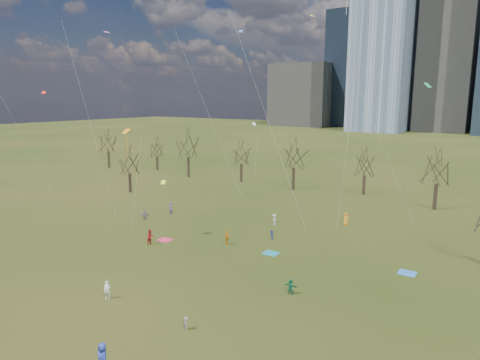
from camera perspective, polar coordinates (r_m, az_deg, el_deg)
The scene contains 18 objects.
ground at distance 42.85m, azimuth -9.13°, elevation -11.80°, with size 500.00×500.00×0.00m, color black.
downtown_skyline at distance 242.30m, azimuth 27.52°, elevation 15.06°, with size 212.50×78.00×118.00m.
bare_tree_row at distance 72.15m, azimuth 11.13°, elevation 2.47°, with size 113.04×29.80×9.50m.
blanket_teal at distance 46.72m, azimuth 4.14°, elevation -9.71°, with size 1.60×1.50×0.03m, color #17728A.
blanket_navy at distance 44.66m, azimuth 21.40°, elevation -11.46°, with size 1.60×1.50×0.03m, color blue.
blanket_crimson at distance 51.49m, azimuth -9.97°, elevation -7.87°, with size 1.60×1.50×0.03m, color #D02947.
person_0 at distance 29.34m, azimuth -17.83°, elevation -21.57°, with size 0.91×0.59×1.86m, color #23369A.
person_1 at distance 38.22m, azimuth -17.29°, elevation -13.81°, with size 0.56×0.37×1.54m, color white.
person_2 at distance 50.08m, azimuth -11.86°, elevation -7.44°, with size 0.85×0.66×1.75m, color #B2191E.
person_3 at distance 32.66m, azimuth -7.20°, elevation -18.41°, with size 0.64×0.37×0.99m, color slate.
person_4 at distance 49.01m, azimuth -1.75°, elevation -7.66°, with size 0.98×0.41×1.68m, color orange.
person_5 at distance 37.65m, azimuth 6.77°, elevation -13.91°, with size 1.27×0.40×1.37m, color #186E48.
person_7 at distance 62.00m, azimuth -9.22°, elevation -3.75°, with size 0.66×0.43×1.81m, color #71458B.
person_8 at distance 50.63m, azimuth 4.21°, elevation -7.34°, with size 0.59×0.46×1.22m, color #223C97.
person_9 at distance 56.60m, azimuth 4.57°, elevation -5.25°, with size 0.94×0.54×1.45m, color silver.
person_11 at distance 59.68m, azimuth -12.56°, elevation -4.62°, with size 1.36×0.43×1.47m, color slate.
person_12 at distance 57.85m, azimuth 13.95°, elevation -5.07°, with size 0.83×0.54×1.69m, color orange.
kites_airborne at distance 48.71m, azimuth 3.56°, elevation 8.15°, with size 68.34×40.55×32.97m.
Camera 1 is at (27.16, -28.78, 16.44)m, focal length 32.00 mm.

